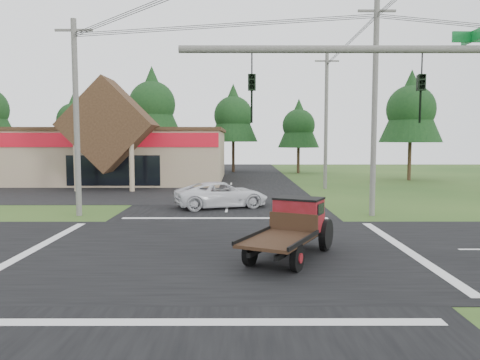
{
  "coord_description": "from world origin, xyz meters",
  "views": [
    {
      "loc": [
        0.74,
        -17.27,
        4.16
      ],
      "look_at": [
        0.78,
        5.17,
        2.2
      ],
      "focal_mm": 35.0,
      "sensor_mm": 36.0,
      "label": 1
    }
  ],
  "objects": [
    {
      "name": "ground",
      "position": [
        0.0,
        0.0,
        0.0
      ],
      "size": [
        120.0,
        120.0,
        0.0
      ],
      "primitive_type": "plane",
      "color": "#284B1B",
      "rests_on": "ground"
    },
    {
      "name": "road_ns",
      "position": [
        0.0,
        0.0,
        0.01
      ],
      "size": [
        12.0,
        120.0,
        0.02
      ],
      "primitive_type": "cube",
      "color": "black",
      "rests_on": "ground"
    },
    {
      "name": "road_ew",
      "position": [
        0.0,
        0.0,
        0.01
      ],
      "size": [
        120.0,
        12.0,
        0.02
      ],
      "primitive_type": "cube",
      "color": "black",
      "rests_on": "ground"
    },
    {
      "name": "parking_apron",
      "position": [
        -14.0,
        19.0,
        0.01
      ],
      "size": [
        28.0,
        14.0,
        0.02
      ],
      "primitive_type": "cube",
      "color": "black",
      "rests_on": "ground"
    },
    {
      "name": "cvs_building",
      "position": [
        -15.7,
        29.57,
        2.78
      ],
      "size": [
        30.4,
        18.2,
        9.19
      ],
      "color": "tan",
      "rests_on": "ground"
    },
    {
      "name": "utility_pole_nw",
      "position": [
        -8.0,
        8.0,
        5.39
      ],
      "size": [
        2.0,
        0.3,
        10.5
      ],
      "color": "#595651",
      "rests_on": "ground"
    },
    {
      "name": "utility_pole_ne",
      "position": [
        8.0,
        8.0,
        5.89
      ],
      "size": [
        2.0,
        0.3,
        11.5
      ],
      "color": "#595651",
      "rests_on": "ground"
    },
    {
      "name": "utility_pole_n",
      "position": [
        8.0,
        22.0,
        5.74
      ],
      "size": [
        2.0,
        0.3,
        11.2
      ],
      "color": "#595651",
      "rests_on": "ground"
    },
    {
      "name": "tree_row_b",
      "position": [
        -20.0,
        42.0,
        6.7
      ],
      "size": [
        5.6,
        5.6,
        10.1
      ],
      "color": "#332316",
      "rests_on": "ground"
    },
    {
      "name": "tree_row_c",
      "position": [
        -10.0,
        41.0,
        8.72
      ],
      "size": [
        7.28,
        7.28,
        13.13
      ],
      "color": "#332316",
      "rests_on": "ground"
    },
    {
      "name": "tree_row_d",
      "position": [
        0.0,
        42.0,
        7.38
      ],
      "size": [
        6.16,
        6.16,
        11.11
      ],
      "color": "#332316",
      "rests_on": "ground"
    },
    {
      "name": "tree_row_e",
      "position": [
        8.0,
        40.0,
        6.03
      ],
      "size": [
        5.04,
        5.04,
        9.09
      ],
      "color": "#332316",
      "rests_on": "ground"
    },
    {
      "name": "tree_side_ne",
      "position": [
        18.0,
        30.0,
        7.38
      ],
      "size": [
        6.16,
        6.16,
        11.11
      ],
      "color": "#332316",
      "rests_on": "ground"
    },
    {
      "name": "antique_flatbed_truck",
      "position": [
        2.47,
        -1.23,
        1.04
      ],
      "size": [
        3.92,
        5.3,
        2.08
      ],
      "primitive_type": null,
      "rotation": [
        0.0,
        0.0,
        -0.46
      ],
      "color": "#5A0C0C",
      "rests_on": "ground"
    },
    {
      "name": "white_pickup",
      "position": [
        -0.33,
        11.07,
        0.79
      ],
      "size": [
        6.19,
        4.28,
        1.57
      ],
      "primitive_type": "imported",
      "rotation": [
        0.0,
        0.0,
        1.9
      ],
      "color": "white",
      "rests_on": "ground"
    }
  ]
}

